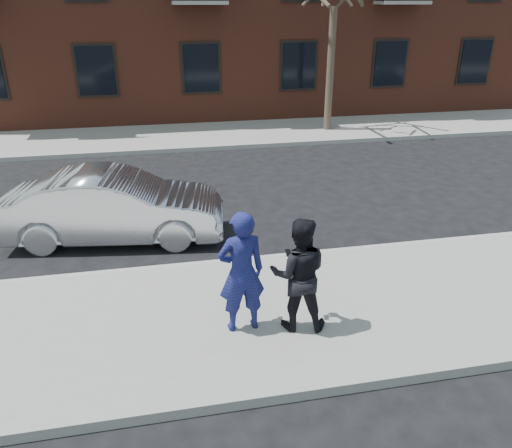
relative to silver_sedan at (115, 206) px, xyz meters
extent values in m
plane|color=black|center=(2.69, -3.20, -0.72)|extent=(100.00, 100.00, 0.00)
cube|color=gray|center=(2.69, -3.45, -0.64)|extent=(50.00, 3.50, 0.15)
cube|color=#999691|center=(2.69, -1.65, -0.64)|extent=(50.00, 0.10, 0.15)
cube|color=gray|center=(2.69, 8.05, -0.64)|extent=(50.00, 3.50, 0.15)
cube|color=#999691|center=(2.69, 6.25, -0.64)|extent=(50.00, 0.10, 0.15)
cube|color=black|center=(6.59, 9.74, 1.48)|extent=(1.30, 0.06, 1.70)
cube|color=black|center=(14.19, 9.74, 1.48)|extent=(1.30, 0.06, 1.70)
cylinder|color=#3E2F24|center=(7.19, 7.80, 1.53)|extent=(0.26, 0.26, 4.20)
imported|color=silver|center=(0.00, 0.00, 0.00)|extent=(4.52, 2.09, 1.44)
imported|color=navy|center=(1.95, -3.75, 0.35)|extent=(0.70, 0.49, 1.83)
cube|color=black|center=(1.88, -3.53, 0.65)|extent=(0.08, 0.13, 0.08)
imported|color=black|center=(2.75, -3.85, 0.29)|extent=(0.96, 0.82, 1.71)
cube|color=black|center=(2.64, -3.65, 0.53)|extent=(0.08, 0.14, 0.06)
camera|label=1|loc=(0.96, -9.71, 3.79)|focal=35.00mm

